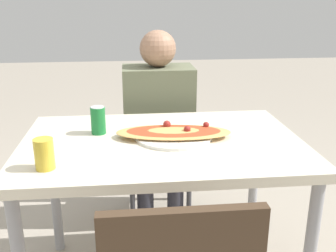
{
  "coord_description": "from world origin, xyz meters",
  "views": [
    {
      "loc": [
        -0.14,
        -1.59,
        1.36
      ],
      "look_at": [
        0.03,
        0.01,
        0.82
      ],
      "focal_mm": 42.0,
      "sensor_mm": 36.0,
      "label": 1
    }
  ],
  "objects_px": {
    "person_seated": "(159,114)",
    "pizza_main": "(174,133)",
    "dining_table": "(162,157)",
    "drink_glass": "(44,154)",
    "soda_can": "(98,120)",
    "chair_far_seated": "(157,137)"
  },
  "relations": [
    {
      "from": "person_seated",
      "to": "pizza_main",
      "type": "distance_m",
      "value": 0.6
    },
    {
      "from": "dining_table",
      "to": "person_seated",
      "type": "bearing_deg",
      "value": 86.74
    },
    {
      "from": "pizza_main",
      "to": "drink_glass",
      "type": "height_order",
      "value": "drink_glass"
    },
    {
      "from": "person_seated",
      "to": "soda_can",
      "type": "height_order",
      "value": "person_seated"
    },
    {
      "from": "soda_can",
      "to": "drink_glass",
      "type": "xyz_separation_m",
      "value": [
        -0.17,
        -0.37,
        -0.01
      ]
    },
    {
      "from": "chair_far_seated",
      "to": "person_seated",
      "type": "distance_m",
      "value": 0.22
    },
    {
      "from": "soda_can",
      "to": "drink_glass",
      "type": "relative_size",
      "value": 1.1
    },
    {
      "from": "pizza_main",
      "to": "soda_can",
      "type": "distance_m",
      "value": 0.35
    },
    {
      "from": "person_seated",
      "to": "drink_glass",
      "type": "height_order",
      "value": "person_seated"
    },
    {
      "from": "dining_table",
      "to": "person_seated",
      "type": "xyz_separation_m",
      "value": [
        0.04,
        0.62,
        0.01
      ]
    },
    {
      "from": "chair_far_seated",
      "to": "pizza_main",
      "type": "bearing_deg",
      "value": 91.54
    },
    {
      "from": "person_seated",
      "to": "chair_far_seated",
      "type": "bearing_deg",
      "value": -90.0
    },
    {
      "from": "dining_table",
      "to": "soda_can",
      "type": "xyz_separation_m",
      "value": [
        -0.28,
        0.12,
        0.14
      ]
    },
    {
      "from": "chair_far_seated",
      "to": "pizza_main",
      "type": "distance_m",
      "value": 0.76
    },
    {
      "from": "chair_far_seated",
      "to": "soda_can",
      "type": "xyz_separation_m",
      "value": [
        -0.31,
        -0.62,
        0.32
      ]
    },
    {
      "from": "pizza_main",
      "to": "drink_glass",
      "type": "distance_m",
      "value": 0.57
    },
    {
      "from": "drink_glass",
      "to": "person_seated",
      "type": "bearing_deg",
      "value": 61.14
    },
    {
      "from": "dining_table",
      "to": "chair_far_seated",
      "type": "bearing_deg",
      "value": 87.26
    },
    {
      "from": "person_seated",
      "to": "pizza_main",
      "type": "relative_size",
      "value": 2.25
    },
    {
      "from": "chair_far_seated",
      "to": "person_seated",
      "type": "xyz_separation_m",
      "value": [
        0.0,
        -0.12,
        0.19
      ]
    },
    {
      "from": "dining_table",
      "to": "person_seated",
      "type": "height_order",
      "value": "person_seated"
    },
    {
      "from": "dining_table",
      "to": "chair_far_seated",
      "type": "xyz_separation_m",
      "value": [
        0.04,
        0.74,
        -0.18
      ]
    }
  ]
}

